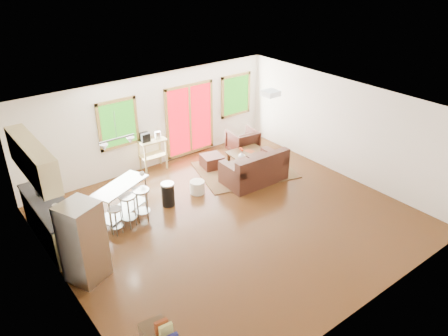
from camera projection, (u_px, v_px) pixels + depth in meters
floor at (232, 220)px, 10.00m from camera, size 7.50×7.00×0.02m
ceiling at (233, 111)px, 8.80m from camera, size 7.50×7.00×0.02m
back_wall at (152, 122)px, 11.87m from camera, size 7.50×0.02×2.60m
left_wall at (59, 232)px, 7.36m from camera, size 0.02×7.00×2.60m
right_wall at (344, 129)px, 11.44m from camera, size 0.02×7.00×2.60m
front_wall at (370, 249)px, 6.93m from camera, size 7.50×0.02×2.60m
window_left at (118, 124)px, 11.20m from camera, size 1.10×0.05×1.30m
french_doors at (190, 120)px, 12.57m from camera, size 1.60×0.05×2.10m
window_right at (236, 95)px, 13.31m from camera, size 1.10×0.05×1.30m
rug at (245, 170)px, 12.14m from camera, size 2.96×2.55×0.03m
loveseat at (255, 170)px, 11.42m from camera, size 1.68×0.99×0.88m
coffee_table at (246, 153)px, 12.29m from camera, size 1.10×0.72×0.42m
armchair at (243, 140)px, 12.99m from camera, size 0.87×0.83×0.81m
ottoman at (212, 161)px, 12.22m from camera, size 0.65×0.65×0.37m
pouf at (197, 187)px, 10.98m from camera, size 0.39×0.39×0.33m
vase at (242, 154)px, 11.86m from camera, size 0.25×0.25×0.32m
book at (247, 149)px, 12.16m from camera, size 0.19×0.05×0.26m
cabinets at (46, 203)px, 8.87m from camera, size 0.64×2.24×2.30m
refrigerator at (83, 242)px, 7.92m from camera, size 0.83×0.83×1.60m
island at (121, 196)px, 9.77m from camera, size 1.48×1.06×0.87m
cup at (142, 173)px, 9.84m from camera, size 0.12×0.10×0.11m
bar_stool_a at (115, 215)px, 9.28m from camera, size 0.39×0.39×0.64m
bar_stool_b at (128, 204)px, 9.49m from camera, size 0.49×0.49×0.79m
bar_stool_c at (141, 198)px, 9.70m from camera, size 0.49×0.49×0.80m
trash_can at (168, 194)px, 10.41m from camera, size 0.35×0.35×0.59m
kitchen_cart at (151, 144)px, 11.85m from camera, size 0.76×0.51×1.13m
ceiling_flush at (271, 93)px, 10.12m from camera, size 0.35×0.35×0.12m
pendant_light at (117, 143)px, 9.15m from camera, size 0.80×0.18×0.79m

